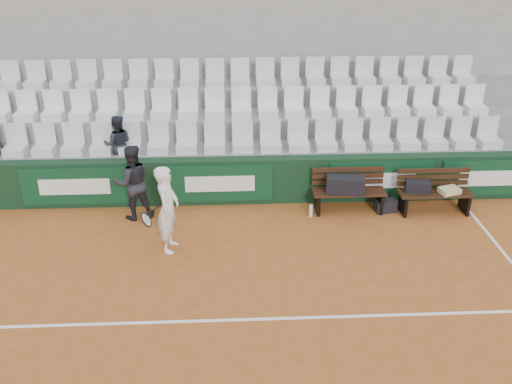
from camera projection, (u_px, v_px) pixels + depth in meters
name	position (u px, v px, depth m)	size (l,w,h in m)	color
ground	(232.00, 320.00, 8.71)	(80.00, 80.00, 0.00)	#A65825
court_baseline	(232.00, 320.00, 8.71)	(18.00, 0.06, 0.01)	white
back_barrier	(233.00, 181.00, 12.07)	(18.00, 0.34, 1.00)	#10321B
grandstand_tier_front	(229.00, 169.00, 12.64)	(18.00, 0.95, 1.00)	gray
grandstand_tier_mid	(229.00, 144.00, 13.39)	(18.00, 0.95, 1.45)	gray
grandstand_tier_back	(229.00, 121.00, 14.15)	(18.00, 0.95, 1.90)	gray
grandstand_rear_wall	(227.00, 65.00, 14.16)	(18.00, 0.30, 4.40)	#959592
seat_row_front	(229.00, 137.00, 12.12)	(11.90, 0.44, 0.63)	silver
seat_row_mid	(228.00, 103.00, 12.78)	(11.90, 0.44, 0.63)	white
seat_row_back	(227.00, 73.00, 13.43)	(11.90, 0.44, 0.63)	silver
bench_left	(348.00, 201.00, 11.83)	(1.50, 0.56, 0.45)	#361C10
bench_right	(434.00, 202.00, 11.78)	(1.50, 0.56, 0.45)	black
sports_bag_left	(345.00, 185.00, 11.62)	(0.77, 0.33, 0.33)	black
sports_bag_right	(418.00, 187.00, 11.66)	(0.50, 0.23, 0.23)	black
towel	(449.00, 190.00, 11.63)	(0.40, 0.29, 0.11)	tan
sports_bag_ground	(385.00, 206.00, 11.85)	(0.42, 0.26, 0.26)	black
water_bottle_near	(311.00, 211.00, 11.64)	(0.07, 0.07, 0.25)	silver
water_bottle_far	(403.00, 207.00, 11.78)	(0.07, 0.07, 0.26)	silver
tennis_player	(168.00, 209.00, 10.21)	(0.73, 0.65, 1.66)	white
ball_kid	(133.00, 182.00, 11.34)	(0.76, 0.59, 1.56)	black
spectator_c	(116.00, 124.00, 11.93)	(0.61, 0.48, 1.26)	#1D222B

